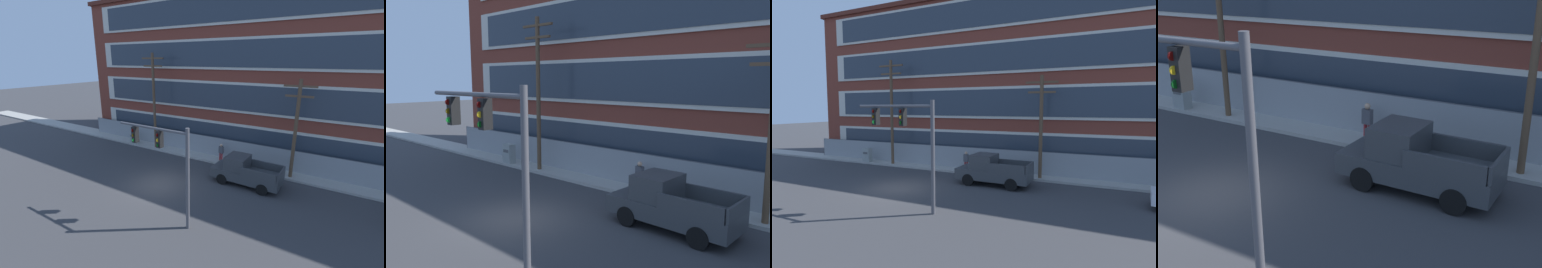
# 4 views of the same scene
# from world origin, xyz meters

# --- Properties ---
(ground_plane) EXTENTS (160.00, 160.00, 0.00)m
(ground_plane) POSITION_xyz_m (0.00, 0.00, 0.00)
(ground_plane) COLOR #38383A
(sidewalk_building_side) EXTENTS (80.00, 2.19, 0.16)m
(sidewalk_building_side) POSITION_xyz_m (0.00, 6.74, 0.08)
(sidewalk_building_side) COLOR #9E9B93
(sidewalk_building_side) RESTS_ON ground
(brick_mill_building) EXTENTS (45.97, 8.79, 14.95)m
(brick_mill_building) POSITION_xyz_m (7.64, 11.93, 7.49)
(brick_mill_building) COLOR brown
(brick_mill_building) RESTS_ON ground
(chain_link_fence) EXTENTS (35.23, 0.06, 1.94)m
(chain_link_fence) POSITION_xyz_m (2.54, 7.16, 0.99)
(chain_link_fence) COLOR gray
(chain_link_fence) RESTS_ON ground
(traffic_signal_mast) EXTENTS (4.62, 0.43, 5.63)m
(traffic_signal_mast) POSITION_xyz_m (3.26, -3.09, 3.96)
(traffic_signal_mast) COLOR #4C4C51
(traffic_signal_mast) RESTS_ON ground
(pickup_truck_dark_grey) EXTENTS (5.09, 2.16, 2.07)m
(pickup_truck_dark_grey) POSITION_xyz_m (5.35, 3.45, 0.97)
(pickup_truck_dark_grey) COLOR #383A3D
(pickup_truck_dark_grey) RESTS_ON ground
(utility_pole_near_corner) EXTENTS (2.51, 0.26, 9.43)m
(utility_pole_near_corner) POSITION_xyz_m (-5.16, 6.17, 5.20)
(utility_pole_near_corner) COLOR brown
(utility_pole_near_corner) RESTS_ON ground
(utility_pole_midblock) EXTENTS (2.25, 0.26, 7.53)m
(utility_pole_midblock) POSITION_xyz_m (8.07, 6.12, 4.17)
(utility_pole_midblock) COLOR brown
(utility_pole_midblock) RESTS_ON ground
(electrical_cabinet) EXTENTS (0.75, 0.55, 1.43)m
(electrical_cabinet) POSITION_xyz_m (-7.97, 5.98, 0.72)
(electrical_cabinet) COLOR #939993
(electrical_cabinet) RESTS_ON ground
(pedestrian_near_cabinet) EXTENTS (0.43, 0.29, 1.69)m
(pedestrian_near_cabinet) POSITION_xyz_m (2.08, 6.38, 0.97)
(pedestrian_near_cabinet) COLOR maroon
(pedestrian_near_cabinet) RESTS_ON ground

